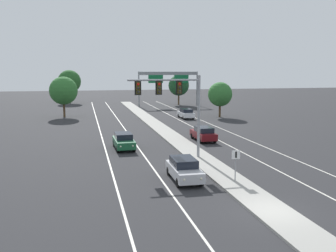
{
  "coord_description": "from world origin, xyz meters",
  "views": [
    {
      "loc": [
        -9.97,
        -17.81,
        7.77
      ],
      "look_at": [
        -3.2,
        11.89,
        3.2
      ],
      "focal_mm": 39.82,
      "sensor_mm": 36.0,
      "label": 1
    }
  ],
  "objects_px": {
    "car_receding_darkred": "(203,134)",
    "tree_far_left_b": "(63,91)",
    "car_oncoming_silver": "(184,169)",
    "highway_sign_gantry": "(168,78)",
    "median_sign_post": "(236,160)",
    "tree_far_left_c": "(69,81)",
    "car_receding_white": "(186,113)",
    "car_oncoming_green": "(124,141)",
    "tree_far_right_a": "(220,94)",
    "overhead_signal_mast": "(175,98)",
    "tree_far_right_b": "(179,85)"
  },
  "relations": [
    {
      "from": "tree_far_right_b",
      "to": "car_oncoming_silver",
      "type": "bearing_deg",
      "value": -104.07
    },
    {
      "from": "car_receding_white",
      "to": "tree_far_right_a",
      "type": "distance_m",
      "value": 6.7
    },
    {
      "from": "tree_far_left_b",
      "to": "car_receding_darkred",
      "type": "bearing_deg",
      "value": -57.85
    },
    {
      "from": "median_sign_post",
      "to": "tree_far_left_c",
      "type": "xyz_separation_m",
      "value": [
        -13.27,
        68.73,
        3.54
      ]
    },
    {
      "from": "tree_far_right_a",
      "to": "highway_sign_gantry",
      "type": "bearing_deg",
      "value": 100.94
    },
    {
      "from": "car_receding_darkred",
      "to": "overhead_signal_mast",
      "type": "bearing_deg",
      "value": -123.68
    },
    {
      "from": "car_oncoming_silver",
      "to": "tree_far_right_b",
      "type": "xyz_separation_m",
      "value": [
        14.28,
        56.96,
        3.56
      ]
    },
    {
      "from": "tree_far_left_c",
      "to": "car_oncoming_silver",
      "type": "bearing_deg",
      "value": -81.6
    },
    {
      "from": "car_oncoming_silver",
      "to": "highway_sign_gantry",
      "type": "height_order",
      "value": "highway_sign_gantry"
    },
    {
      "from": "tree_far_left_c",
      "to": "tree_far_right_a",
      "type": "bearing_deg",
      "value": -53.12
    },
    {
      "from": "overhead_signal_mast",
      "to": "car_receding_white",
      "type": "distance_m",
      "value": 28.72
    },
    {
      "from": "median_sign_post",
      "to": "highway_sign_gantry",
      "type": "xyz_separation_m",
      "value": [
        8.01,
        55.84,
        4.58
      ]
    },
    {
      "from": "car_oncoming_green",
      "to": "car_receding_white",
      "type": "relative_size",
      "value": 1.0
    },
    {
      "from": "tree_far_left_c",
      "to": "tree_far_right_a",
      "type": "xyz_separation_m",
      "value": [
        25.32,
        -33.74,
        -1.32
      ]
    },
    {
      "from": "overhead_signal_mast",
      "to": "car_oncoming_green",
      "type": "xyz_separation_m",
      "value": [
        -3.9,
        5.45,
        -4.61
      ]
    },
    {
      "from": "highway_sign_gantry",
      "to": "car_oncoming_green",
      "type": "bearing_deg",
      "value": -108.57
    },
    {
      "from": "overhead_signal_mast",
      "to": "tree_far_right_b",
      "type": "distance_m",
      "value": 52.52
    },
    {
      "from": "tree_far_left_c",
      "to": "highway_sign_gantry",
      "type": "bearing_deg",
      "value": -31.19
    },
    {
      "from": "car_oncoming_silver",
      "to": "tree_far_left_c",
      "type": "xyz_separation_m",
      "value": [
        -9.95,
        67.36,
        4.3
      ]
    },
    {
      "from": "car_receding_darkred",
      "to": "tree_far_left_b",
      "type": "relative_size",
      "value": 0.67
    },
    {
      "from": "median_sign_post",
      "to": "highway_sign_gantry",
      "type": "bearing_deg",
      "value": 81.83
    },
    {
      "from": "tree_far_left_b",
      "to": "tree_far_right_a",
      "type": "bearing_deg",
      "value": -13.14
    },
    {
      "from": "tree_far_left_c",
      "to": "tree_far_right_a",
      "type": "height_order",
      "value": "tree_far_left_c"
    },
    {
      "from": "median_sign_post",
      "to": "car_receding_darkred",
      "type": "relative_size",
      "value": 0.49
    },
    {
      "from": "car_oncoming_green",
      "to": "tree_far_left_c",
      "type": "relative_size",
      "value": 0.57
    },
    {
      "from": "overhead_signal_mast",
      "to": "highway_sign_gantry",
      "type": "height_order",
      "value": "highway_sign_gantry"
    },
    {
      "from": "car_oncoming_silver",
      "to": "car_receding_darkred",
      "type": "bearing_deg",
      "value": 66.65
    },
    {
      "from": "median_sign_post",
      "to": "car_receding_white",
      "type": "height_order",
      "value": "median_sign_post"
    },
    {
      "from": "highway_sign_gantry",
      "to": "tree_far_right_a",
      "type": "xyz_separation_m",
      "value": [
        4.03,
        -20.85,
        -2.36
      ]
    },
    {
      "from": "tree_far_left_c",
      "to": "tree_far_left_b",
      "type": "height_order",
      "value": "tree_far_left_c"
    },
    {
      "from": "car_receding_darkred",
      "to": "car_oncoming_silver",
      "type": "bearing_deg",
      "value": -113.35
    },
    {
      "from": "overhead_signal_mast",
      "to": "highway_sign_gantry",
      "type": "bearing_deg",
      "value": 77.74
    },
    {
      "from": "car_receding_white",
      "to": "tree_far_left_c",
      "type": "relative_size",
      "value": 0.57
    },
    {
      "from": "car_receding_darkred",
      "to": "highway_sign_gantry",
      "type": "distance_m",
      "value": 41.18
    },
    {
      "from": "tree_far_left_c",
      "to": "tree_far_right_b",
      "type": "height_order",
      "value": "tree_far_left_c"
    },
    {
      "from": "median_sign_post",
      "to": "overhead_signal_mast",
      "type": "bearing_deg",
      "value": 108.13
    },
    {
      "from": "car_receding_white",
      "to": "car_receding_darkred",
      "type": "bearing_deg",
      "value": -99.87
    },
    {
      "from": "tree_far_left_c",
      "to": "car_oncoming_green",
      "type": "bearing_deg",
      "value": -82.95
    },
    {
      "from": "overhead_signal_mast",
      "to": "tree_far_left_c",
      "type": "height_order",
      "value": "tree_far_left_c"
    },
    {
      "from": "median_sign_post",
      "to": "car_oncoming_green",
      "type": "distance_m",
      "value": 14.51
    },
    {
      "from": "highway_sign_gantry",
      "to": "tree_far_left_b",
      "type": "distance_m",
      "value": 26.12
    },
    {
      "from": "car_oncoming_silver",
      "to": "tree_far_left_c",
      "type": "relative_size",
      "value": 0.57
    },
    {
      "from": "car_oncoming_green",
      "to": "highway_sign_gantry",
      "type": "distance_m",
      "value": 45.5
    },
    {
      "from": "tree_far_left_b",
      "to": "tree_far_right_b",
      "type": "bearing_deg",
      "value": 35.63
    },
    {
      "from": "median_sign_post",
      "to": "car_oncoming_green",
      "type": "relative_size",
      "value": 0.49
    },
    {
      "from": "car_receding_darkred",
      "to": "car_receding_white",
      "type": "xyz_separation_m",
      "value": [
        3.35,
        19.23,
        0.0
      ]
    },
    {
      "from": "tree_far_right_a",
      "to": "overhead_signal_mast",
      "type": "bearing_deg",
      "value": -117.9
    },
    {
      "from": "tree_far_right_a",
      "to": "tree_far_left_b",
      "type": "relative_size",
      "value": 0.87
    },
    {
      "from": "tree_far_right_a",
      "to": "tree_far_left_b",
      "type": "bearing_deg",
      "value": 166.86
    },
    {
      "from": "overhead_signal_mast",
      "to": "car_oncoming_green",
      "type": "distance_m",
      "value": 8.13
    }
  ]
}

